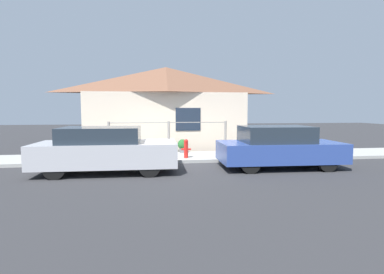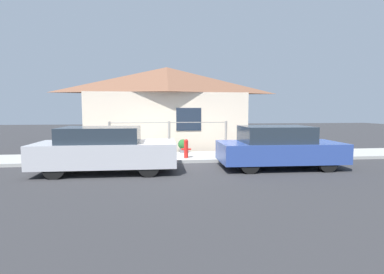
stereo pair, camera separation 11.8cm
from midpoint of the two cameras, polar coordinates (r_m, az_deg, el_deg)
name	(u,v)px [view 1 (the left image)]	position (r m, az deg, el deg)	size (l,w,h in m)	color
ground_plane	(172,164)	(10.50, -4.09, -5.09)	(60.00, 60.00, 0.00)	#2D2D30
sidewalk	(170,157)	(11.55, -4.45, -3.86)	(24.00, 2.16, 0.12)	#9E9E99
house	(166,84)	(14.14, -5.20, 9.95)	(7.63, 2.23, 3.85)	beige
fence	(169,135)	(12.38, -4.74, 0.30)	(4.90, 0.10, 1.29)	gray
car_left	(106,150)	(9.30, -16.46, -2.32)	(4.13, 1.83, 1.36)	#B7B7BC
car_right	(278,147)	(10.04, 15.82, -1.86)	(3.93, 1.88, 1.35)	#2D4793
fire_hydrant	(186,148)	(10.95, -1.45, -2.12)	(0.36, 0.16, 0.69)	red
potted_plant_near_hydrant	(183,145)	(12.36, -2.07, -1.57)	(0.41, 0.41, 0.55)	slate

